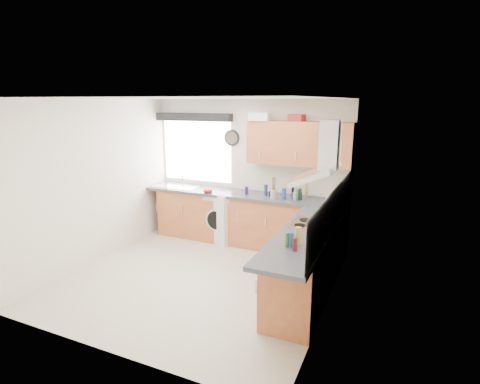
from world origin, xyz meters
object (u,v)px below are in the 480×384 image
at_px(oven, 310,260).
at_px(washing_machine, 224,215).
at_px(extractor_hood, 323,159).
at_px(upper_cabinets, 299,143).

xyz_separation_m(oven, washing_machine, (-1.87, 1.22, 0.03)).
distance_m(extractor_hood, upper_cabinets, 1.48).
bearing_deg(upper_cabinets, extractor_hood, -63.87).
height_order(upper_cabinets, washing_machine, upper_cabinets).
distance_m(oven, washing_machine, 2.23).
xyz_separation_m(upper_cabinets, washing_machine, (-1.32, -0.10, -1.35)).
relative_size(oven, washing_machine, 0.94).
bearing_deg(extractor_hood, washing_machine, 148.21).
xyz_separation_m(extractor_hood, washing_machine, (-1.97, 1.22, -1.32)).
xyz_separation_m(oven, upper_cabinets, (-0.55, 1.32, 1.38)).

